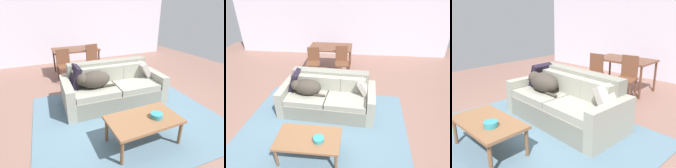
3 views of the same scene
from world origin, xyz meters
TOP-DOWN VIEW (x-y plane):
  - ground_plane at (0.00, 0.00)m, footprint 10.00×10.00m
  - back_partition at (0.00, 4.00)m, footprint 8.00×0.12m
  - area_rug at (0.05, -0.34)m, footprint 3.51×3.00m
  - couch at (0.06, 0.32)m, footprint 2.14×1.09m
  - dog_on_left_cushion at (-0.41, 0.20)m, footprint 0.77×0.42m
  - throw_pillow_by_left_arm at (-0.73, 0.43)m, footprint 0.24×0.43m
  - throw_pillow_by_right_arm at (0.84, 0.34)m, footprint 0.30×0.38m
  - coffee_table at (-0.07, -1.07)m, footprint 1.07×0.62m
  - bowl_on_coffee_table at (0.11, -1.12)m, footprint 0.18×0.18m
  - dining_table at (-0.18, 2.57)m, footprint 1.35×0.84m
  - dining_chair_near_left at (-0.64, 2.00)m, footprint 0.43×0.43m
  - dining_chair_near_right at (0.22, 2.04)m, footprint 0.45×0.45m

SIDE VIEW (x-z plane):
  - ground_plane at x=0.00m, z-range 0.00..0.00m
  - area_rug at x=0.05m, z-range 0.00..0.01m
  - couch at x=0.06m, z-range -0.10..0.76m
  - coffee_table at x=-0.07m, z-range 0.17..0.61m
  - bowl_on_coffee_table at x=0.11m, z-range 0.44..0.51m
  - dining_chair_near_left at x=-0.64m, z-range 0.05..0.94m
  - dining_chair_near_right at x=0.22m, z-range 0.05..0.99m
  - throw_pillow_by_right_arm at x=0.84m, z-range 0.45..0.82m
  - dog_on_left_cushion at x=-0.41m, z-range 0.48..0.81m
  - throw_pillow_by_left_arm at x=-0.73m, z-range 0.45..0.89m
  - dining_table at x=-0.18m, z-range 0.31..1.07m
  - back_partition at x=0.00m, z-range 0.00..2.70m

